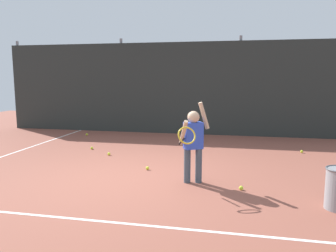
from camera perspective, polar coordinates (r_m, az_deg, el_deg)
The scene contains 15 objects.
ground_plane at distance 6.00m, azimuth -6.43°, elevation -8.66°, with size 20.00×20.00×0.00m, color brown.
court_line_baseline at distance 4.41m, azimuth -14.15°, elevation -15.26°, with size 9.00×0.05×0.00m, color white.
court_line_sideline at distance 8.40m, azimuth -25.92°, elevation -4.51°, with size 0.05×9.00×0.00m, color white.
back_fence_windscreen at distance 10.33m, azimuth 1.74°, elevation 6.42°, with size 11.37×0.08×2.80m, color #282D2B.
fence_post_0 at distance 12.60m, azimuth -24.00°, elevation 6.39°, with size 0.09×0.09×2.95m, color slate.
fence_post_1 at distance 10.86m, azimuth -7.90°, elevation 6.83°, with size 0.09×0.09×2.95m, color slate.
fence_post_2 at distance 10.22m, azimuth 12.10°, elevation 6.64°, with size 0.09×0.09×2.95m, color slate.
tennis_player at distance 5.49m, azimuth 4.29°, elevation -2.43°, with size 0.50×0.82×1.35m.
water_bottle at distance 9.04m, azimuth 5.69°, elevation -2.15°, with size 0.07×0.07×0.22m, color #268CD8.
tennis_ball_0 at distance 7.68m, azimuth -10.07°, elevation -4.71°, with size 0.07×0.07×0.07m, color #CCE033.
tennis_ball_1 at distance 6.41m, azimuth -3.55°, elevation -7.20°, with size 0.07×0.07×0.07m, color #CCE033.
tennis_ball_2 at distance 8.38m, azimuth -12.90°, elevation -3.69°, with size 0.07×0.07×0.07m, color #CCE033.
tennis_ball_3 at distance 10.37m, azimuth -13.71°, elevation -1.42°, with size 0.07×0.07×0.07m, color #CCE033.
tennis_ball_4 at distance 8.39m, azimuth 21.89°, elevation -4.07°, with size 0.07×0.07×0.07m, color #CCE033.
tennis_ball_5 at distance 5.43m, azimuth 12.40°, elevation -10.31°, with size 0.07×0.07×0.07m, color #CCE033.
Camera 1 is at (1.83, -5.44, 1.75)m, focal length 35.64 mm.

